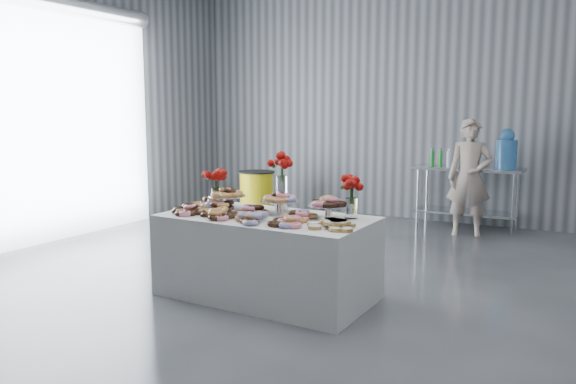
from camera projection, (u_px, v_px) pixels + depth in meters
The scene contains 15 objects.
ground at pixel (289, 306), 4.91m from camera, with size 9.00×9.00×0.00m, color #33363A.
display_table at pixel (267, 256), 5.12m from camera, with size 1.90×1.00×0.75m, color white.
prep_table at pixel (467, 186), 8.06m from camera, with size 1.50×0.60×0.90m.
donut_mounds at pixel (264, 212), 5.02m from camera, with size 1.80×0.80×0.09m, color gold, non-canonical shape.
cake_stand_left at pixel (227, 194), 5.45m from camera, with size 0.36×0.36×0.17m.
cake_stand_mid at pixel (280, 199), 5.15m from camera, with size 0.36×0.36×0.17m.
cake_stand_right at pixel (329, 204), 4.90m from camera, with size 0.36×0.36×0.17m.
danish_pile at pixel (334, 221), 4.56m from camera, with size 0.48×0.48×0.11m, color white, non-canonical shape.
bouquet_left at pixel (216, 176), 5.61m from camera, with size 0.26×0.26×0.42m.
bouquet_right at pixel (352, 185), 4.93m from camera, with size 0.26×0.26×0.42m.
bouquet_center at pixel (282, 171), 5.34m from camera, with size 0.26×0.26×0.57m.
water_jug at pixel (506, 151), 7.74m from camera, with size 0.28×0.28×0.55m.
drink_bottles at pixel (444, 157), 8.06m from camera, with size 0.54×0.08×0.27m, color #268C33, non-canonical shape.
person at pixel (469, 177), 7.61m from camera, with size 0.58×0.38×1.60m, color #CC8C93.
trash_barrel at pixel (257, 194), 9.01m from camera, with size 0.58×0.58×0.74m.
Camera 1 is at (2.26, -4.14, 1.69)m, focal length 35.00 mm.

